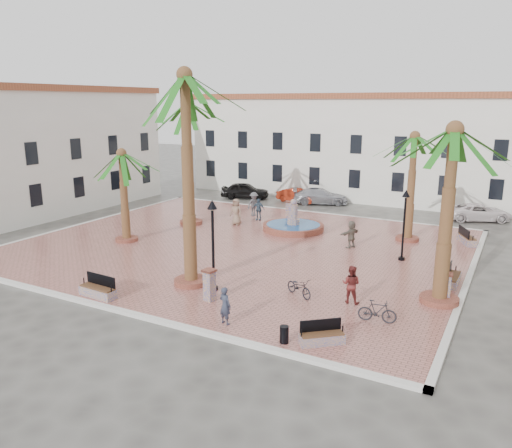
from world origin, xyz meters
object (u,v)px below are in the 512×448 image
at_px(bench_e, 452,279).
at_px(bollard_e, 446,287).
at_px(bench_ne, 467,239).
at_px(bollard_se, 209,285).
at_px(pedestrian_north, 254,204).
at_px(palm_ne, 414,149).
at_px(bench_s, 98,291).
at_px(car_white, 479,212).
at_px(lamppost_e, 405,213).
at_px(bicycle_a, 299,287).
at_px(car_red, 297,196).
at_px(cyclist_b, 351,284).
at_px(car_black, 245,191).
at_px(palm_nw, 188,117).
at_px(palm_sw, 122,165).
at_px(car_silver, 320,196).
at_px(bollard_n, 289,210).
at_px(palm_s, 185,98).
at_px(pedestrian_fountain_b, 258,209).
at_px(bench_se, 322,337).
at_px(palm_e, 453,152).
at_px(fountain, 293,226).
at_px(cyclist_a, 225,306).
at_px(pedestrian_fountain_a, 236,212).
at_px(pedestrian_east, 351,234).
at_px(bicycle_b, 377,311).
at_px(lamppost_s, 213,230).

height_order(bench_e, bollard_e, bollard_e).
bearing_deg(bench_ne, bollard_se, 124.02).
bearing_deg(pedestrian_north, palm_ne, -73.13).
bearing_deg(bench_s, bollard_e, 29.63).
xyz_separation_m(bollard_se, car_white, (9.04, 23.07, -0.26)).
bearing_deg(lamppost_e, bicycle_a, -110.92).
height_order(lamppost_e, car_red, lamppost_e).
distance_m(cyclist_b, car_black, 25.61).
bearing_deg(palm_nw, car_white, 32.66).
height_order(pedestrian_north, car_red, pedestrian_north).
height_order(palm_sw, car_white, palm_sw).
relative_size(car_silver, car_white, 1.03).
bearing_deg(cyclist_b, bollard_n, -57.07).
relative_size(palm_s, pedestrian_fountain_b, 6.23).
relative_size(bench_se, lamppost_e, 0.40).
bearing_deg(pedestrian_north, bollard_e, -100.85).
distance_m(bench_se, car_red, 27.16).
distance_m(bollard_n, bollard_e, 17.18).
distance_m(bollard_se, bollard_n, 16.67).
bearing_deg(bench_ne, palm_e, 154.44).
relative_size(fountain, bicycle_a, 2.54).
distance_m(palm_sw, car_red, 18.30).
xyz_separation_m(palm_nw, car_black, (-1.73, 10.97, -7.00)).
height_order(palm_ne, bicycle_a, palm_ne).
height_order(fountain, car_white, fountain).
distance_m(lamppost_e, bollard_n, 11.83).
relative_size(fountain, car_red, 1.12).
bearing_deg(cyclist_a, bollard_se, -28.71).
xyz_separation_m(fountain, pedestrian_fountain_a, (-4.21, -0.58, 0.66)).
relative_size(bench_se, pedestrian_fountain_a, 0.84).
relative_size(bicycle_a, cyclist_b, 0.97).
xyz_separation_m(palm_sw, pedestrian_fountain_b, (4.66, 9.06, -4.01)).
xyz_separation_m(bench_s, bicycle_a, (7.98, 4.40, 0.15)).
distance_m(bench_e, bollard_e, 2.42).
bearing_deg(fountain, palm_s, -90.28).
height_order(bollard_se, pedestrian_fountain_b, pedestrian_fountain_b).
bearing_deg(pedestrian_east, bench_ne, 148.76).
bearing_deg(palm_ne, bollard_e, -68.94).
bearing_deg(bench_s, bicycle_a, 32.15).
bearing_deg(palm_ne, bollard_se, -111.31).
xyz_separation_m(palm_s, bicycle_b, (9.10, -0.03, -8.31)).
bearing_deg(bench_e, bollard_e, -178.62).
relative_size(lamppost_s, pedestrian_fountain_a, 2.27).
xyz_separation_m(palm_s, car_white, (11.01, 21.72, -8.28)).
bearing_deg(car_black, palm_sw, 162.88).
bearing_deg(bench_ne, cyclist_b, 139.17).
distance_m(fountain, car_black, 12.80).
xyz_separation_m(fountain, car_silver, (-1.92, 10.05, 0.25)).
relative_size(palm_nw, car_red, 2.37).
xyz_separation_m(bench_se, car_white, (3.18, 24.54, 0.24)).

